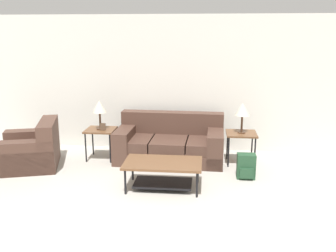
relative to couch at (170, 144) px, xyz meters
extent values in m
cube|color=silver|center=(0.11, 0.66, 1.01)|extent=(9.09, 0.06, 2.60)
cube|color=#4C3328|center=(0.00, -0.05, -0.18)|extent=(1.95, 1.06, 0.22)
cube|color=#4C3328|center=(-0.64, -0.05, 0.03)|extent=(0.65, 0.92, 0.20)
cube|color=#4C3328|center=(0.00, -0.07, 0.03)|extent=(0.65, 0.92, 0.20)
cube|color=#4C3328|center=(0.64, -0.09, 0.03)|extent=(0.65, 0.92, 0.20)
cube|color=#4C3328|center=(0.01, 0.32, 0.33)|extent=(1.92, 0.32, 0.40)
cube|color=#4C3328|center=(-0.82, -0.03, 0.00)|extent=(0.31, 1.01, 0.58)
cube|color=#4C3328|center=(0.82, -0.08, 0.00)|extent=(0.31, 1.01, 0.58)
cube|color=#4C3328|center=(-2.39, -0.64, -0.09)|extent=(1.18, 1.22, 0.40)
cube|color=#4C3328|center=(-2.06, -0.54, 0.31)|extent=(0.53, 1.03, 0.40)
cube|color=#4C3328|center=(-2.49, -0.28, -0.01)|extent=(0.97, 0.51, 0.56)
cube|color=#4C3328|center=(-2.28, -0.99, -0.01)|extent=(0.97, 0.51, 0.56)
cube|color=brown|center=(0.02, -1.33, 0.10)|extent=(1.15, 0.67, 0.04)
cylinder|color=black|center=(-0.49, -1.60, -0.10)|extent=(0.03, 0.03, 0.38)
cylinder|color=black|center=(0.53, -1.60, -0.10)|extent=(0.03, 0.03, 0.38)
cylinder|color=black|center=(-0.49, -1.06, -0.10)|extent=(0.03, 0.03, 0.38)
cylinder|color=black|center=(0.53, -1.06, -0.10)|extent=(0.03, 0.03, 0.38)
cube|color=black|center=(0.02, -1.33, -0.21)|extent=(0.86, 0.47, 0.02)
cube|color=brown|center=(-1.27, -0.10, 0.26)|extent=(0.53, 0.51, 0.03)
cylinder|color=black|center=(-1.49, -0.31, -0.02)|extent=(0.03, 0.03, 0.53)
cylinder|color=black|center=(-1.04, -0.31, -0.02)|extent=(0.03, 0.03, 0.53)
cylinder|color=black|center=(-1.49, 0.12, -0.02)|extent=(0.03, 0.03, 0.53)
cylinder|color=black|center=(-1.04, 0.12, -0.02)|extent=(0.03, 0.03, 0.53)
cube|color=brown|center=(1.26, -0.10, 0.26)|extent=(0.53, 0.51, 0.03)
cylinder|color=black|center=(1.04, -0.31, -0.02)|extent=(0.03, 0.03, 0.53)
cylinder|color=black|center=(1.48, -0.31, -0.02)|extent=(0.03, 0.03, 0.53)
cylinder|color=black|center=(1.04, 0.12, -0.02)|extent=(0.03, 0.03, 0.53)
cylinder|color=black|center=(1.48, 0.12, -0.02)|extent=(0.03, 0.03, 0.53)
cylinder|color=#472D1E|center=(-1.27, -0.10, 0.28)|extent=(0.14, 0.14, 0.02)
cylinder|color=#472D1E|center=(-1.27, -0.10, 0.44)|extent=(0.04, 0.04, 0.29)
cone|color=beige|center=(-1.27, -0.10, 0.69)|extent=(0.25, 0.25, 0.22)
cylinder|color=#472D1E|center=(1.26, -0.10, 0.28)|extent=(0.14, 0.14, 0.02)
cylinder|color=#472D1E|center=(1.26, -0.10, 0.44)|extent=(0.04, 0.04, 0.29)
cone|color=beige|center=(1.26, -0.10, 0.69)|extent=(0.25, 0.25, 0.22)
cube|color=#23472D|center=(1.29, -0.80, -0.09)|extent=(0.29, 0.18, 0.40)
cube|color=#23472D|center=(1.29, -0.91, -0.17)|extent=(0.22, 0.05, 0.16)
cylinder|color=#23472D|center=(1.21, -0.69, -0.07)|extent=(0.02, 0.02, 0.30)
cylinder|color=#23472D|center=(1.37, -0.69, -0.07)|extent=(0.02, 0.02, 0.30)
cube|color=#4C3828|center=(-1.20, -0.17, 0.34)|extent=(0.10, 0.04, 0.13)
camera|label=1|loc=(0.62, -6.51, 1.98)|focal=40.00mm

